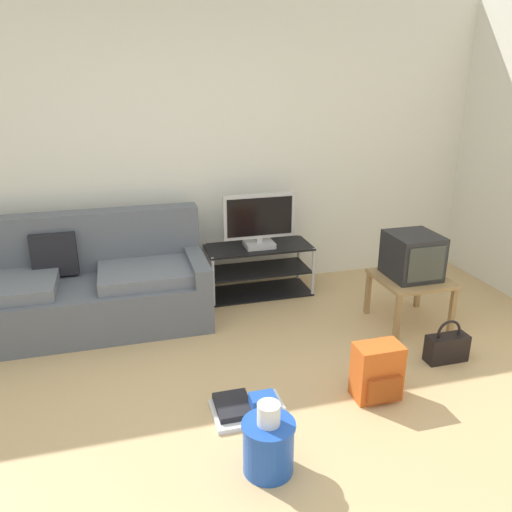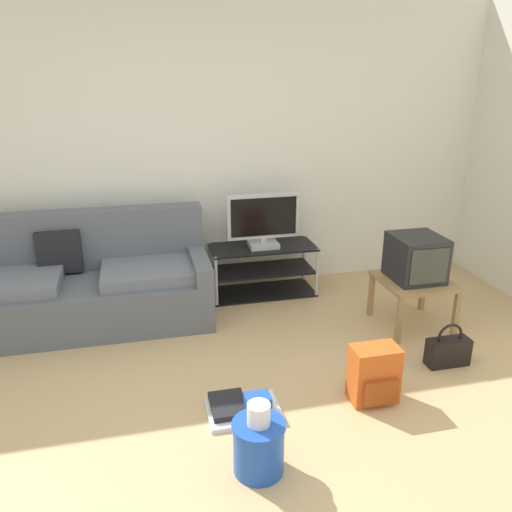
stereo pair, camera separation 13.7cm
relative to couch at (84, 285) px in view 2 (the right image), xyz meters
The scene contains 11 objects.
ground_plane 2.11m from the couch, 64.77° to the right, with size 9.00×9.80×0.02m, color tan.
wall_back 1.47m from the couch, 32.63° to the left, with size 9.00×0.10×2.70m, color silver.
couch is the anchor object (origin of this frame).
tv_stand 1.62m from the couch, ahead, with size 0.99×0.44×0.48m.
flat_tv 1.67m from the couch, ahead, with size 0.67×0.22×0.50m.
side_table 2.76m from the couch, 15.13° to the right, with size 0.56×0.56×0.42m.
crt_tv 2.77m from the couch, 14.81° to the right, with size 0.39×0.41×0.37m.
backpack 2.49m from the couch, 40.33° to the right, with size 0.30×0.26×0.38m.
handbag 2.95m from the couch, 27.21° to the right, with size 0.31×0.13×0.33m.
cleaning_bucket 2.30m from the couch, 63.53° to the right, with size 0.29×0.29×0.42m.
floor_tray 1.89m from the couch, 56.26° to the right, with size 0.46×0.33×0.14m.
Camera 2 is at (-0.39, -2.34, 2.05)m, focal length 36.15 mm.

